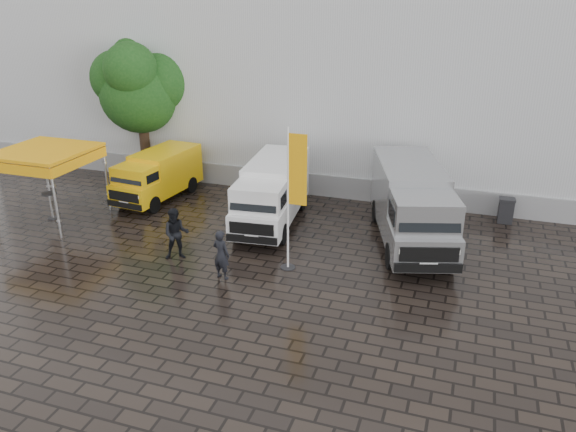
% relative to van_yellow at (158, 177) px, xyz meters
% --- Properties ---
extents(ground, '(120.00, 120.00, 0.00)m').
position_rel_van_yellow_xyz_m(ground, '(7.71, -5.14, -1.06)').
color(ground, black).
rests_on(ground, ground).
extents(exhibition_hall, '(44.00, 16.00, 12.00)m').
position_rel_van_yellow_xyz_m(exhibition_hall, '(9.71, 10.86, 4.94)').
color(exhibition_hall, silver).
rests_on(exhibition_hall, ground).
extents(hall_plinth, '(44.00, 0.15, 1.00)m').
position_rel_van_yellow_xyz_m(hall_plinth, '(9.71, 2.81, -0.56)').
color(hall_plinth, gray).
rests_on(hall_plinth, ground).
extents(van_yellow, '(2.21, 4.74, 2.12)m').
position_rel_van_yellow_xyz_m(van_yellow, '(0.00, 0.00, 0.00)').
color(van_yellow, yellow).
rests_on(van_yellow, ground).
extents(van_white, '(2.49, 5.90, 2.48)m').
position_rel_van_yellow_xyz_m(van_white, '(5.76, -0.99, 0.18)').
color(van_white, white).
rests_on(van_white, ground).
extents(van_silver, '(4.01, 6.90, 2.84)m').
position_rel_van_yellow_xyz_m(van_silver, '(11.25, -1.09, 0.36)').
color(van_silver, '#9FA0A3').
rests_on(van_silver, ground).
extents(canopy_tent, '(3.33, 3.33, 2.94)m').
position_rel_van_yellow_xyz_m(canopy_tent, '(-2.92, -3.39, 1.70)').
color(canopy_tent, silver).
rests_on(canopy_tent, ground).
extents(flagpole, '(0.88, 0.50, 4.88)m').
position_rel_van_yellow_xyz_m(flagpole, '(7.81, -4.47, 1.66)').
color(flagpole, black).
rests_on(flagpole, ground).
extents(tree, '(3.84, 3.96, 6.90)m').
position_rel_van_yellow_xyz_m(tree, '(-2.39, 2.90, 3.37)').
color(tree, black).
rests_on(tree, ground).
extents(cocktail_table, '(0.60, 0.60, 1.12)m').
position_rel_van_yellow_xyz_m(cocktail_table, '(-2.98, -3.42, -0.50)').
color(cocktail_table, black).
rests_on(cocktail_table, ground).
extents(wheelie_bin, '(0.62, 0.62, 1.01)m').
position_rel_van_yellow_xyz_m(wheelie_bin, '(14.68, 2.19, -0.55)').
color(wheelie_bin, black).
rests_on(wheelie_bin, ground).
extents(person_front, '(0.70, 0.54, 1.70)m').
position_rel_van_yellow_xyz_m(person_front, '(5.81, -5.84, -0.21)').
color(person_front, black).
rests_on(person_front, ground).
extents(person_tent, '(1.12, 1.03, 1.86)m').
position_rel_van_yellow_xyz_m(person_tent, '(3.72, -5.01, -0.13)').
color(person_tent, black).
rests_on(person_tent, ground).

